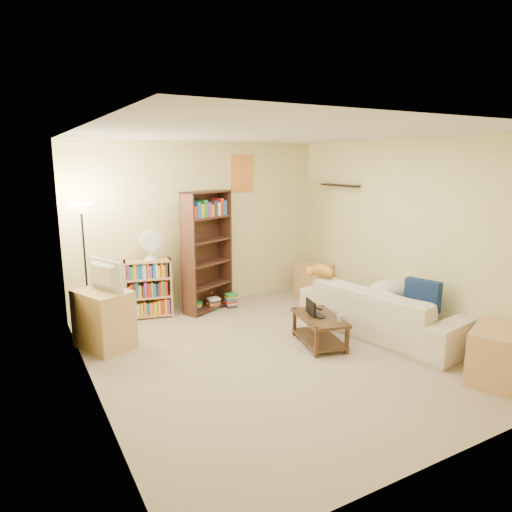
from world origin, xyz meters
name	(u,v)px	position (x,y,z in m)	size (l,w,h in m)	color
room	(278,216)	(0.00, 0.01, 1.62)	(4.50, 4.54, 2.52)	#A18979
sofa	(383,310)	(1.55, -0.11, 0.32)	(1.23, 2.32, 0.64)	beige
navy_pillow	(423,295)	(1.74, -0.57, 0.62)	(0.42, 0.13, 0.38)	navy
cream_blanket	(388,290)	(1.70, -0.03, 0.55)	(0.59, 0.42, 0.25)	beige
tabby_cat	(321,271)	(1.12, 0.67, 0.73)	(0.51, 0.25, 0.17)	orange
coffee_table	(319,327)	(0.62, 0.01, 0.22)	(0.63, 0.90, 0.36)	#482C1B
laptop	(319,314)	(0.65, 0.04, 0.37)	(0.19, 0.29, 0.02)	black
laptop_screen	(311,307)	(0.53, 0.07, 0.47)	(0.01, 0.27, 0.18)	white
mug	(340,318)	(0.72, -0.27, 0.40)	(0.11, 0.11, 0.09)	silver
tv_remote	(318,308)	(0.77, 0.25, 0.37)	(0.05, 0.14, 0.02)	black
tv_stand	(104,319)	(-1.70, 1.19, 0.36)	(0.47, 0.66, 0.71)	tan
television	(101,276)	(-1.70, 1.19, 0.90)	(0.32, 0.62, 0.37)	black
tall_bookshelf	(207,248)	(-0.04, 1.90, 0.95)	(0.85, 0.57, 1.79)	#432519
short_bookshelf	(149,289)	(-0.91, 2.02, 0.42)	(0.70, 0.40, 0.84)	tan
desk_fan	(151,244)	(-0.87, 1.97, 1.07)	(0.30, 0.17, 0.43)	white
floor_lamp	(83,232)	(-1.80, 1.62, 1.36)	(0.29, 0.29, 1.71)	black
side_table	(314,281)	(1.72, 1.61, 0.28)	(0.49, 0.49, 0.56)	tan
end_cabinet	(501,356)	(1.65, -1.67, 0.28)	(0.66, 0.55, 0.55)	tan
book_stacks	(215,303)	(0.06, 1.87, 0.09)	(0.73, 0.23, 0.22)	red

